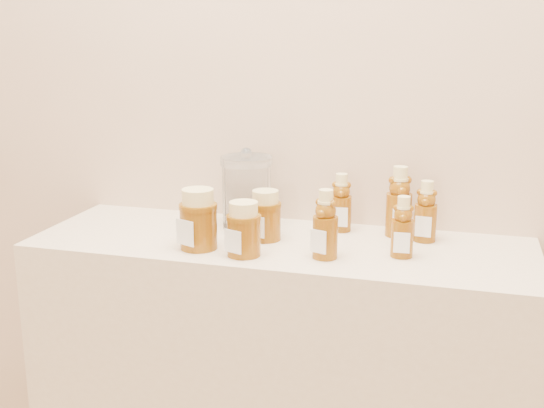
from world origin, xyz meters
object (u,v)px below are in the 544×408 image
(bear_bottle_back_left, at_px, (341,199))
(honey_jar_left, at_px, (198,219))
(display_table, at_px, (279,408))
(bear_bottle_front_left, at_px, (325,220))
(glass_canister, at_px, (247,189))

(bear_bottle_back_left, relative_size, honey_jar_left, 1.17)
(display_table, height_order, honey_jar_left, honey_jar_left)
(bear_bottle_front_left, bearing_deg, display_table, 165.34)
(display_table, relative_size, glass_canister, 5.96)
(display_table, relative_size, bear_bottle_front_left, 6.79)
(bear_bottle_back_left, bearing_deg, bear_bottle_front_left, -95.81)
(bear_bottle_front_left, distance_m, glass_canister, 0.30)
(glass_canister, bearing_deg, display_table, -39.75)
(glass_canister, bearing_deg, honey_jar_left, -105.65)
(bear_bottle_back_left, height_order, bear_bottle_front_left, bear_bottle_front_left)
(display_table, distance_m, glass_canister, 0.57)
(bear_bottle_back_left, xyz_separation_m, glass_canister, (-0.24, -0.04, 0.02))
(honey_jar_left, bearing_deg, glass_canister, 96.86)
(bear_bottle_back_left, bearing_deg, glass_canister, -177.91)
(bear_bottle_back_left, xyz_separation_m, bear_bottle_front_left, (0.00, -0.22, 0.01))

